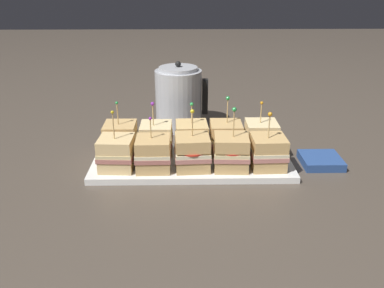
{
  "coord_description": "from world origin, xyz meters",
  "views": [
    {
      "loc": [
        -0.02,
        -1.06,
        0.52
      ],
      "look_at": [
        0.0,
        0.0,
        0.07
      ],
      "focal_mm": 38.0,
      "sensor_mm": 36.0,
      "label": 1
    }
  ],
  "objects": [
    {
      "name": "sandwich_front_far_right",
      "position": [
        0.21,
        -0.05,
        0.06
      ],
      "size": [
        0.1,
        0.1,
        0.16
      ],
      "color": "tan",
      "rests_on": "serving_platter"
    },
    {
      "name": "sandwich_front_far_left",
      "position": [
        -0.21,
        -0.05,
        0.06
      ],
      "size": [
        0.1,
        0.1,
        0.17
      ],
      "color": "#DBB77A",
      "rests_on": "serving_platter"
    },
    {
      "name": "sandwich_back_far_right",
      "position": [
        0.21,
        0.05,
        0.06
      ],
      "size": [
        0.1,
        0.1,
        0.16
      ],
      "color": "beige",
      "rests_on": "serving_platter"
    },
    {
      "name": "ground_plane",
      "position": [
        0.0,
        0.0,
        0.0
      ],
      "size": [
        6.0,
        6.0,
        0.0
      ],
      "primitive_type": "plane",
      "color": "#4C4238"
    },
    {
      "name": "sandwich_back_center",
      "position": [
        0.0,
        0.05,
        0.06
      ],
      "size": [
        0.1,
        0.1,
        0.16
      ],
      "color": "tan",
      "rests_on": "serving_platter"
    },
    {
      "name": "napkin_stack",
      "position": [
        0.38,
        -0.0,
        0.01
      ],
      "size": [
        0.11,
        0.11,
        0.02
      ],
      "color": "navy",
      "rests_on": "ground_plane"
    },
    {
      "name": "sandwich_front_center",
      "position": [
        -0.0,
        -0.05,
        0.06
      ],
      "size": [
        0.1,
        0.1,
        0.17
      ],
      "color": "tan",
      "rests_on": "serving_platter"
    },
    {
      "name": "sandwich_front_right",
      "position": [
        0.11,
        -0.05,
        0.06
      ],
      "size": [
        0.1,
        0.1,
        0.18
      ],
      "color": "tan",
      "rests_on": "serving_platter"
    },
    {
      "name": "sandwich_back_right",
      "position": [
        0.1,
        0.05,
        0.06
      ],
      "size": [
        0.1,
        0.1,
        0.17
      ],
      "color": "tan",
      "rests_on": "serving_platter"
    },
    {
      "name": "serving_platter",
      "position": [
        0.0,
        0.0,
        0.01
      ],
      "size": [
        0.57,
        0.24,
        0.02
      ],
      "color": "white",
      "rests_on": "ground_plane"
    },
    {
      "name": "sandwich_front_left",
      "position": [
        -0.11,
        -0.06,
        0.06
      ],
      "size": [
        0.1,
        0.1,
        0.15
      ],
      "color": "tan",
      "rests_on": "serving_platter"
    },
    {
      "name": "sandwich_back_left",
      "position": [
        -0.11,
        0.06,
        0.06
      ],
      "size": [
        0.1,
        0.1,
        0.16
      ],
      "color": "beige",
      "rests_on": "serving_platter"
    },
    {
      "name": "sandwich_back_far_left",
      "position": [
        -0.21,
        0.05,
        0.06
      ],
      "size": [
        0.1,
        0.1,
        0.16
      ],
      "color": "tan",
      "rests_on": "serving_platter"
    },
    {
      "name": "kettle_steel",
      "position": [
        -0.04,
        0.32,
        0.11
      ],
      "size": [
        0.18,
        0.16,
        0.24
      ],
      "color": "#B7BABF",
      "rests_on": "ground_plane"
    }
  ]
}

